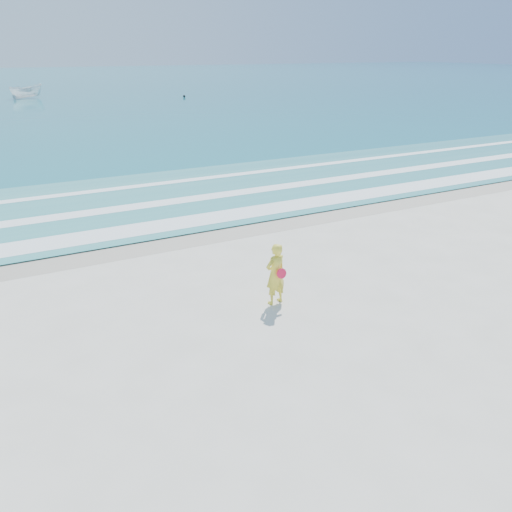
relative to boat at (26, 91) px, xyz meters
name	(u,v)px	position (x,y,z in m)	size (l,w,h in m)	color
ground	(349,361)	(0.97, -69.46, -0.92)	(400.00, 400.00, 0.00)	silver
wet_sand	(197,234)	(0.97, -60.46, -0.92)	(400.00, 2.40, 0.00)	#B2A893
ocean	(18,83)	(0.97, 35.54, -0.90)	(400.00, 190.00, 0.04)	#19727F
shallow	(156,199)	(0.97, -55.46, -0.88)	(400.00, 10.00, 0.01)	#59B7AD
foam_near	(185,222)	(0.97, -59.16, -0.87)	(400.00, 1.40, 0.01)	white
foam_mid	(162,203)	(0.97, -56.26, -0.87)	(400.00, 0.90, 0.01)	white
foam_far	(141,186)	(0.97, -52.96, -0.87)	(400.00, 0.60, 0.01)	white
boat	(26,91)	(0.00, 0.00, 0.00)	(1.72, 4.56, 1.76)	white
buoy	(184,96)	(19.16, -8.66, -0.70)	(0.35, 0.35, 0.35)	black
woman	(275,274)	(0.86, -66.41, -0.09)	(0.67, 0.51, 1.66)	yellow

